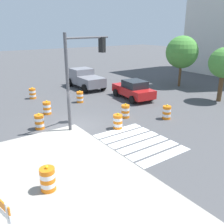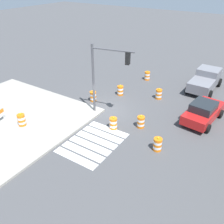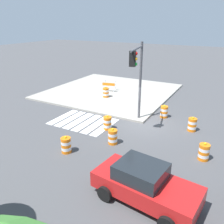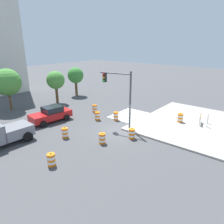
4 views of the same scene
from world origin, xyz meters
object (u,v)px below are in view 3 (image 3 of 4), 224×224
traffic_barrel_opposite_curb (113,137)px  traffic_barrel_on_sidewalk (106,92)px  traffic_barrel_crosswalk_end (192,125)px  traffic_barrel_median_near (107,123)px  traffic_light_pole (138,71)px  traffic_barrel_lane_center (164,112)px  construction_barricade (109,86)px  traffic_barrel_near_corner (66,145)px  traffic_barrel_far_curb (204,152)px  sports_car (145,183)px

traffic_barrel_opposite_curb → traffic_barrel_on_sidewalk: size_ratio=1.00×
traffic_barrel_crosswalk_end → traffic_barrel_opposite_curb: same height
traffic_barrel_median_near → traffic_light_pole: traffic_light_pole is taller
traffic_barrel_median_near → traffic_barrel_lane_center: 4.78m
construction_barricade → traffic_barrel_crosswalk_end: bearing=150.8°
traffic_barrel_near_corner → traffic_barrel_median_near: (-0.53, -3.74, 0.00)m
traffic_barrel_median_near → traffic_barrel_far_curb: 6.41m
traffic_barrel_median_near → traffic_light_pole: (-1.44, -1.50, 3.46)m
traffic_barrel_crosswalk_end → construction_barricade: (9.36, -5.24, 0.27)m
sports_car → traffic_barrel_opposite_curb: sports_car is taller
sports_car → traffic_barrel_crosswalk_end: 7.71m
traffic_barrel_lane_center → construction_barricade: size_ratio=0.74×
traffic_barrel_lane_center → sports_car: bearing=102.1°
traffic_barrel_crosswalk_end → construction_barricade: size_ratio=0.74×
traffic_barrel_crosswalk_end → traffic_barrel_on_sidewalk: traffic_barrel_on_sidewalk is taller
sports_car → traffic_light_pole: (3.26, -6.68, 3.10)m
traffic_barrel_on_sidewalk → traffic_barrel_lane_center: bearing=163.1°
traffic_barrel_crosswalk_end → traffic_barrel_on_sidewalk: (8.61, -3.30, 0.15)m
sports_car → traffic_barrel_median_near: 7.00m
traffic_barrel_near_corner → traffic_barrel_on_sidewalk: (2.98, -9.55, 0.15)m
sports_car → traffic_barrel_near_corner: (5.22, -1.44, -0.36)m
traffic_barrel_crosswalk_end → traffic_barrel_lane_center: 2.75m
sports_car → traffic_barrel_on_sidewalk: size_ratio=4.40×
sports_car → traffic_barrel_far_curb: (-1.66, -4.37, -0.36)m
traffic_barrel_lane_center → traffic_barrel_on_sidewalk: 6.53m
traffic_barrel_crosswalk_end → traffic_barrel_on_sidewalk: 9.22m
traffic_barrel_far_curb → traffic_barrel_opposite_curb: bearing=8.9°
traffic_barrel_near_corner → traffic_barrel_lane_center: size_ratio=1.00×
traffic_barrel_opposite_curb → traffic_light_pole: 4.65m
traffic_barrel_median_near → traffic_light_pole: size_ratio=0.19×
sports_car → traffic_barrel_lane_center: (1.96, -9.09, -0.36)m
sports_car → traffic_barrel_opposite_curb: (3.42, -3.58, -0.36)m
traffic_barrel_far_curb → traffic_barrel_opposite_curb: 5.14m
traffic_barrel_crosswalk_end → traffic_barrel_median_near: bearing=26.2°
traffic_barrel_near_corner → traffic_barrel_crosswalk_end: bearing=-132.0°
traffic_barrel_opposite_curb → traffic_barrel_median_near: bearing=-51.4°
traffic_barrel_on_sidewalk → construction_barricade: bearing=-68.9°
traffic_barrel_near_corner → traffic_light_pole: (-1.97, -5.23, 3.46)m
traffic_barrel_on_sidewalk → construction_barricade: (0.75, -1.94, 0.12)m
traffic_barrel_median_near → traffic_barrel_opposite_curb: same height
sports_car → traffic_barrel_on_sidewalk: (8.20, -10.99, -0.21)m
traffic_barrel_far_curb → traffic_barrel_on_sidewalk: (9.86, -6.62, 0.15)m
traffic_barrel_crosswalk_end → traffic_barrel_opposite_curb: 5.62m
traffic_barrel_on_sidewalk → traffic_light_pole: bearing=138.9°
traffic_barrel_far_curb → traffic_light_pole: bearing=-25.1°
sports_car → traffic_barrel_lane_center: bearing=-77.9°
traffic_barrel_lane_center → traffic_barrel_on_sidewalk: (6.25, -1.90, 0.15)m
traffic_barrel_median_near → construction_barricade: construction_barricade is taller
sports_car → traffic_barrel_near_corner: 5.43m
sports_car → traffic_barrel_median_near: (4.70, -5.18, -0.36)m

